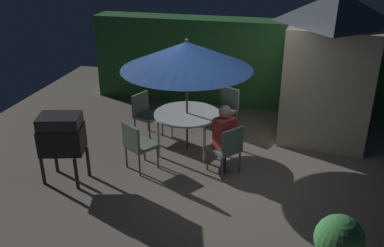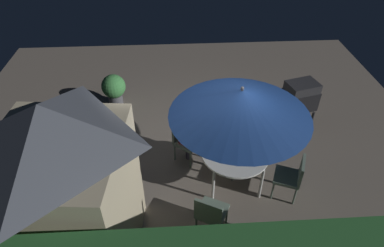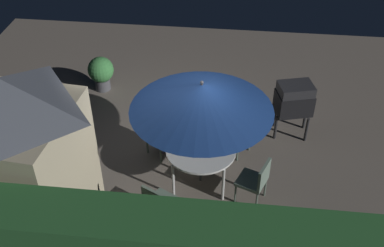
{
  "view_description": "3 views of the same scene",
  "coord_description": "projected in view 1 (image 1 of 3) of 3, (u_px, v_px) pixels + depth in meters",
  "views": [
    {
      "loc": [
        1.1,
        -6.4,
        3.86
      ],
      "look_at": [
        -0.48,
        0.0,
        0.9
      ],
      "focal_mm": 39.56,
      "sensor_mm": 36.0,
      "label": 1
    },
    {
      "loc": [
        0.3,
        5.15,
        5.0
      ],
      "look_at": [
        -0.0,
        0.18,
        1.02
      ],
      "focal_mm": 31.12,
      "sensor_mm": 36.0,
      "label": 2
    },
    {
      "loc": [
        -1.32,
        7.0,
        6.2
      ],
      "look_at": [
        -0.57,
        0.43,
        1.06
      ],
      "focal_mm": 43.88,
      "sensor_mm": 36.0,
      "label": 3
    }
  ],
  "objects": [
    {
      "name": "chair_near_shed",
      "position": [
        227.0,
        147.0,
        7.26
      ],
      "size": [
        0.65,
        0.65,
        0.9
      ],
      "color": "slate",
      "rests_on": "ground"
    },
    {
      "name": "chair_toward_house",
      "position": [
        137.0,
        143.0,
        7.39
      ],
      "size": [
        0.64,
        0.64,
        0.9
      ],
      "color": "slate",
      "rests_on": "ground"
    },
    {
      "name": "patio_umbrella",
      "position": [
        187.0,
        56.0,
        7.55
      ],
      "size": [
        2.41,
        2.41,
        2.19
      ],
      "color": "#4C4C51",
      "rests_on": "ground"
    },
    {
      "name": "chair_far_side",
      "position": [
        226.0,
        106.0,
        8.98
      ],
      "size": [
        0.62,
        0.62,
        0.9
      ],
      "color": "slate",
      "rests_on": "ground"
    },
    {
      "name": "chair_toward_hedge",
      "position": [
        145.0,
        112.0,
        8.69
      ],
      "size": [
        0.6,
        0.6,
        0.9
      ],
      "color": "slate",
      "rests_on": "ground"
    },
    {
      "name": "person_in_red",
      "position": [
        224.0,
        131.0,
        7.21
      ],
      "size": [
        0.4,
        0.42,
        1.26
      ],
      "color": "#CC3D33",
      "rests_on": "ground"
    },
    {
      "name": "ground_plane",
      "position": [
        218.0,
        173.0,
        7.48
      ],
      "size": [
        11.0,
        11.0,
        0.0
      ],
      "primitive_type": "plane",
      "color": "#6B6056"
    },
    {
      "name": "garden_shed",
      "position": [
        330.0,
        66.0,
        8.35
      ],
      "size": [
        1.9,
        2.03,
        2.91
      ],
      "color": "#C6B793",
      "rests_on": "ground"
    },
    {
      "name": "hedge_backdrop",
      "position": [
        246.0,
        63.0,
        10.16
      ],
      "size": [
        7.48,
        0.71,
        2.06
      ],
      "color": "#28602D",
      "rests_on": "ground"
    },
    {
      "name": "potted_plant_by_shed",
      "position": [
        339.0,
        243.0,
        5.07
      ],
      "size": [
        0.6,
        0.6,
        0.83
      ],
      "color": "#4C4C51",
      "rests_on": "ground"
    },
    {
      "name": "bbq_grill",
      "position": [
        61.0,
        135.0,
        6.93
      ],
      "size": [
        0.81,
        0.67,
        1.2
      ],
      "color": "black",
      "rests_on": "ground"
    },
    {
      "name": "patio_table",
      "position": [
        187.0,
        116.0,
        8.03
      ],
      "size": [
        1.25,
        1.25,
        0.76
      ],
      "color": "white",
      "rests_on": "ground"
    }
  ]
}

